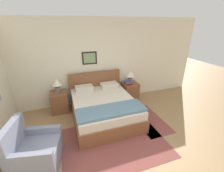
# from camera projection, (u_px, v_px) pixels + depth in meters

# --- Properties ---
(ground_plane) EXTENTS (16.00, 16.00, 0.00)m
(ground_plane) POSITION_uv_depth(u_px,v_px,m) (132.00, 164.00, 2.79)
(ground_plane) COLOR #99754C
(wall_back) EXTENTS (7.19, 0.09, 2.60)m
(wall_back) POSITION_uv_depth(u_px,v_px,m) (95.00, 62.00, 4.63)
(wall_back) COLOR beige
(wall_back) RESTS_ON ground_plane
(area_rug_main) EXTENTS (2.23, 1.64, 0.01)m
(area_rug_main) POSITION_uv_depth(u_px,v_px,m) (114.00, 142.00, 3.30)
(area_rug_main) COLOR brown
(area_rug_main) RESTS_ON ground_plane
(area_rug_bedside) EXTENTS (0.71, 1.37, 0.01)m
(area_rug_bedside) POSITION_uv_depth(u_px,v_px,m) (148.00, 119.00, 4.08)
(area_rug_bedside) COLOR brown
(area_rug_bedside) RESTS_ON ground_plane
(bed) EXTENTS (1.62, 1.98, 1.04)m
(bed) POSITION_uv_depth(u_px,v_px,m) (104.00, 107.00, 4.08)
(bed) COLOR brown
(bed) RESTS_ON ground_plane
(armchair) EXTENTS (0.92, 0.90, 0.89)m
(armchair) POSITION_uv_depth(u_px,v_px,m) (34.00, 151.00, 2.72)
(armchair) COLOR gray
(armchair) RESTS_ON ground_plane
(nightstand_near_window) EXTENTS (0.48, 0.51, 0.60)m
(nightstand_near_window) POSITION_uv_depth(u_px,v_px,m) (59.00, 102.00, 4.38)
(nightstand_near_window) COLOR brown
(nightstand_near_window) RESTS_ON ground_plane
(nightstand_by_door) EXTENTS (0.48, 0.51, 0.60)m
(nightstand_by_door) POSITION_uv_depth(u_px,v_px,m) (130.00, 91.00, 5.06)
(nightstand_by_door) COLOR brown
(nightstand_by_door) RESTS_ON ground_plane
(table_lamp_near_window) EXTENTS (0.27, 0.27, 0.41)m
(table_lamp_near_window) POSITION_uv_depth(u_px,v_px,m) (57.00, 84.00, 4.17)
(table_lamp_near_window) COLOR slate
(table_lamp_near_window) RESTS_ON nightstand_near_window
(table_lamp_by_door) EXTENTS (0.27, 0.27, 0.41)m
(table_lamp_by_door) POSITION_uv_depth(u_px,v_px,m) (130.00, 75.00, 4.85)
(table_lamp_by_door) COLOR slate
(table_lamp_by_door) RESTS_ON nightstand_by_door
(book_thick_bottom) EXTENTS (0.21, 0.23, 0.04)m
(book_thick_bottom) POSITION_uv_depth(u_px,v_px,m) (128.00, 83.00, 4.86)
(book_thick_bottom) COLOR #232328
(book_thick_bottom) RESTS_ON nightstand_by_door
(book_hardcover_middle) EXTENTS (0.24, 0.29, 0.04)m
(book_hardcover_middle) POSITION_uv_depth(u_px,v_px,m) (128.00, 82.00, 4.85)
(book_hardcover_middle) COLOR #B7332D
(book_hardcover_middle) RESTS_ON book_thick_bottom
(book_novel_upper) EXTENTS (0.21, 0.21, 0.04)m
(book_novel_upper) POSITION_uv_depth(u_px,v_px,m) (128.00, 81.00, 4.83)
(book_novel_upper) COLOR #335693
(book_novel_upper) RESTS_ON book_hardcover_middle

